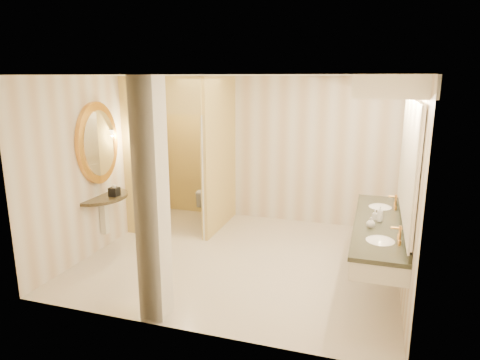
% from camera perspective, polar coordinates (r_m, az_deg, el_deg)
% --- Properties ---
extents(floor, '(4.50, 4.50, 0.00)m').
position_cam_1_polar(floor, '(6.60, 0.16, -10.38)').
color(floor, beige).
rests_on(floor, ground).
extents(ceiling, '(4.50, 4.50, 0.00)m').
position_cam_1_polar(ceiling, '(6.03, 0.18, 13.77)').
color(ceiling, white).
rests_on(ceiling, wall_back).
extents(wall_back, '(4.50, 0.02, 2.70)m').
position_cam_1_polar(wall_back, '(8.07, 4.46, 4.05)').
color(wall_back, silver).
rests_on(wall_back, floor).
extents(wall_front, '(4.50, 0.02, 2.70)m').
position_cam_1_polar(wall_front, '(4.37, -7.77, -4.22)').
color(wall_front, silver).
rests_on(wall_front, floor).
extents(wall_left, '(0.02, 4.00, 2.70)m').
position_cam_1_polar(wall_left, '(7.17, -17.26, 2.27)').
color(wall_left, silver).
rests_on(wall_left, floor).
extents(wall_right, '(0.02, 4.00, 2.70)m').
position_cam_1_polar(wall_right, '(5.92, 21.42, -0.35)').
color(wall_right, silver).
rests_on(wall_right, floor).
extents(toilet_closet, '(1.50, 1.55, 2.70)m').
position_cam_1_polar(toilet_closet, '(7.45, -5.82, 3.50)').
color(toilet_closet, '#E7CB78').
rests_on(toilet_closet, floor).
extents(wall_sconce, '(0.14, 0.14, 0.42)m').
position_cam_1_polar(wall_sconce, '(7.29, -13.44, 5.73)').
color(wall_sconce, gold).
rests_on(wall_sconce, toilet_closet).
extents(vanity, '(0.75, 2.71, 2.09)m').
position_cam_1_polar(vanity, '(5.60, 19.06, 2.02)').
color(vanity, silver).
rests_on(vanity, floor).
extents(console_shelf, '(0.96, 0.96, 1.93)m').
position_cam_1_polar(console_shelf, '(6.93, -18.26, 1.76)').
color(console_shelf, black).
rests_on(console_shelf, floor).
extents(pillar, '(0.29, 0.29, 2.70)m').
position_cam_1_polar(pillar, '(4.74, -11.66, -2.97)').
color(pillar, silver).
rests_on(pillar, floor).
extents(tissue_box, '(0.14, 0.14, 0.14)m').
position_cam_1_polar(tissue_box, '(6.92, -16.40, -1.51)').
color(tissue_box, black).
rests_on(tissue_box, console_shelf).
extents(toilet, '(0.52, 0.73, 0.68)m').
position_cam_1_polar(toilet, '(8.11, -4.19, -3.25)').
color(toilet, white).
rests_on(toilet, floor).
extents(soap_bottle_a, '(0.08, 0.08, 0.13)m').
position_cam_1_polar(soap_bottle_a, '(5.82, 17.56, -4.45)').
color(soap_bottle_a, beige).
rests_on(soap_bottle_a, vanity).
extents(soap_bottle_b, '(0.11, 0.11, 0.13)m').
position_cam_1_polar(soap_bottle_b, '(5.51, 17.05, -5.41)').
color(soap_bottle_b, silver).
rests_on(soap_bottle_b, vanity).
extents(soap_bottle_c, '(0.10, 0.10, 0.21)m').
position_cam_1_polar(soap_bottle_c, '(5.75, 18.16, -4.32)').
color(soap_bottle_c, '#C6B28C').
rests_on(soap_bottle_c, vanity).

